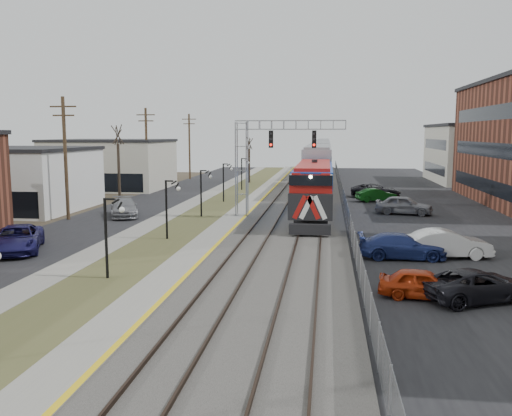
% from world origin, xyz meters
% --- Properties ---
extents(ground, '(160.00, 160.00, 0.00)m').
position_xyz_m(ground, '(0.00, 0.00, 0.00)').
color(ground, '#473D2D').
rests_on(ground, ground).
extents(street_west, '(7.00, 120.00, 0.04)m').
position_xyz_m(street_west, '(-11.50, 35.00, 0.02)').
color(street_west, black).
rests_on(street_west, ground).
extents(sidewalk, '(2.00, 120.00, 0.08)m').
position_xyz_m(sidewalk, '(-7.00, 35.00, 0.04)').
color(sidewalk, gray).
rests_on(sidewalk, ground).
extents(grass_median, '(4.00, 120.00, 0.06)m').
position_xyz_m(grass_median, '(-4.00, 35.00, 0.03)').
color(grass_median, '#4A4C28').
rests_on(grass_median, ground).
extents(platform, '(2.00, 120.00, 0.24)m').
position_xyz_m(platform, '(-1.00, 35.00, 0.12)').
color(platform, gray).
rests_on(platform, ground).
extents(ballast_bed, '(8.00, 120.00, 0.20)m').
position_xyz_m(ballast_bed, '(4.00, 35.00, 0.10)').
color(ballast_bed, '#595651').
rests_on(ballast_bed, ground).
extents(parking_lot, '(16.00, 120.00, 0.04)m').
position_xyz_m(parking_lot, '(16.00, 35.00, 0.02)').
color(parking_lot, black).
rests_on(parking_lot, ground).
extents(platform_edge, '(0.24, 120.00, 0.01)m').
position_xyz_m(platform_edge, '(-0.12, 35.00, 0.24)').
color(platform_edge, gold).
rests_on(platform_edge, platform).
extents(track_near, '(1.58, 120.00, 0.15)m').
position_xyz_m(track_near, '(2.00, 35.00, 0.28)').
color(track_near, '#2D2119').
rests_on(track_near, ballast_bed).
extents(track_far, '(1.58, 120.00, 0.15)m').
position_xyz_m(track_far, '(5.50, 35.00, 0.28)').
color(track_far, '#2D2119').
rests_on(track_far, ballast_bed).
extents(train, '(3.00, 108.65, 5.33)m').
position_xyz_m(train, '(5.50, 75.15, 2.94)').
color(train, '#1644B7').
rests_on(train, ground).
extents(signal_gantry, '(9.00, 1.07, 8.15)m').
position_xyz_m(signal_gantry, '(1.22, 27.99, 5.59)').
color(signal_gantry, gray).
rests_on(signal_gantry, ground).
extents(lampposts, '(0.14, 62.14, 4.00)m').
position_xyz_m(lampposts, '(-4.00, 18.29, 2.00)').
color(lampposts, black).
rests_on(lampposts, ground).
extents(utility_poles, '(0.28, 80.28, 10.00)m').
position_xyz_m(utility_poles, '(-14.50, 25.00, 5.00)').
color(utility_poles, '#4C3823').
rests_on(utility_poles, ground).
extents(fence, '(0.04, 120.00, 1.60)m').
position_xyz_m(fence, '(8.20, 35.00, 0.80)').
color(fence, gray).
rests_on(fence, ground).
extents(bare_trees, '(12.30, 42.30, 5.95)m').
position_xyz_m(bare_trees, '(-12.66, 38.91, 2.70)').
color(bare_trees, '#382D23').
rests_on(bare_trees, ground).
extents(car_lot_a, '(3.95, 2.03, 1.29)m').
position_xyz_m(car_lot_a, '(10.77, 6.65, 0.64)').
color(car_lot_a, '#AC2D0D').
rests_on(car_lot_a, ground).
extents(car_lot_b, '(5.02, 2.22, 1.60)m').
position_xyz_m(car_lot_b, '(13.43, 14.78, 0.80)').
color(car_lot_b, silver).
rests_on(car_lot_b, ground).
extents(car_lot_c, '(5.33, 4.01, 1.34)m').
position_xyz_m(car_lot_c, '(12.98, 6.63, 0.67)').
color(car_lot_c, black).
rests_on(car_lot_c, ground).
extents(car_lot_d, '(4.94, 2.10, 1.42)m').
position_xyz_m(car_lot_d, '(10.86, 14.22, 0.71)').
color(car_lot_d, navy).
rests_on(car_lot_d, ground).
extents(car_lot_e, '(5.16, 2.97, 1.65)m').
position_xyz_m(car_lot_e, '(13.29, 31.51, 0.83)').
color(car_lot_e, gray).
rests_on(car_lot_e, ground).
extents(car_lot_f, '(4.37, 2.57, 1.36)m').
position_xyz_m(car_lot_f, '(11.68, 40.25, 0.68)').
color(car_lot_f, '#0D4411').
rests_on(car_lot_f, ground).
extents(car_street_a, '(4.61, 6.19, 1.56)m').
position_xyz_m(car_street_a, '(-11.72, 13.02, 0.78)').
color(car_street_a, '#18164D').
rests_on(car_street_a, ground).
extents(car_street_b, '(4.05, 5.75, 1.55)m').
position_xyz_m(car_street_b, '(-10.55, 27.17, 0.77)').
color(car_street_b, gray).
rests_on(car_street_b, ground).
extents(car_lot_g, '(5.68, 3.08, 1.51)m').
position_xyz_m(car_lot_g, '(11.94, 44.03, 0.76)').
color(car_lot_g, black).
rests_on(car_lot_g, ground).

